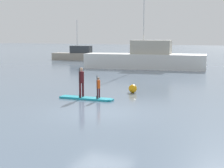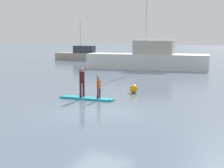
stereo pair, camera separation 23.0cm
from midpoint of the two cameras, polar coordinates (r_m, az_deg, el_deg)
ground_plane at (r=15.71m, az=-1.31°, el=-4.65°), size 240.00×240.00×0.00m
paddleboard_near at (r=19.03m, az=-3.76°, el=-2.32°), size 3.08×0.87×0.10m
paddler_adult at (r=19.01m, az=-4.57°, el=0.62°), size 0.31×0.51×1.61m
paddler_child_solo at (r=18.60m, az=-1.82°, el=-0.41°), size 0.21×0.40×1.23m
fishing_boat_white_large at (r=36.78m, az=6.13°, el=4.11°), size 12.84×5.26×9.92m
motor_boat_small_navy at (r=50.77m, az=-4.95°, el=4.79°), size 7.20×3.27×5.71m
mooring_buoy_mid at (r=21.13m, az=3.86°, el=-0.76°), size 0.50×0.50×0.50m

